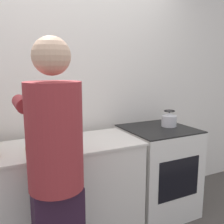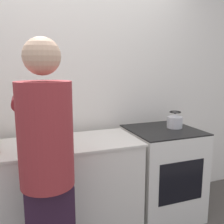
% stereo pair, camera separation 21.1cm
% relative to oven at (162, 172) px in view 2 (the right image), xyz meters
% --- Properties ---
extents(wall_back, '(8.00, 0.05, 2.60)m').
position_rel_oven_xyz_m(wall_back, '(-0.84, 0.40, 0.85)').
color(wall_back, white).
rests_on(wall_back, ground_plane).
extents(counter, '(1.66, 0.60, 0.89)m').
position_rel_oven_xyz_m(counter, '(-1.19, -0.04, -0.01)').
color(counter, silver).
rests_on(counter, ground_plane).
extents(oven, '(0.66, 0.67, 0.90)m').
position_rel_oven_xyz_m(oven, '(0.00, 0.00, 0.00)').
color(oven, silver).
rests_on(oven, ground_plane).
extents(person, '(0.38, 0.62, 1.69)m').
position_rel_oven_xyz_m(person, '(-1.19, -0.55, 0.47)').
color(person, '#2D192D').
rests_on(person, ground_plane).
extents(cutting_board, '(0.32, 0.25, 0.02)m').
position_rel_oven_xyz_m(cutting_board, '(-1.14, -0.17, 0.45)').
color(cutting_board, tan).
rests_on(cutting_board, counter).
extents(knife, '(0.23, 0.11, 0.01)m').
position_rel_oven_xyz_m(knife, '(-1.10, -0.20, 0.46)').
color(knife, silver).
rests_on(knife, cutting_board).
extents(kettle, '(0.16, 0.16, 0.17)m').
position_rel_oven_xyz_m(kettle, '(0.14, 0.02, 0.52)').
color(kettle, silver).
rests_on(kettle, oven).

